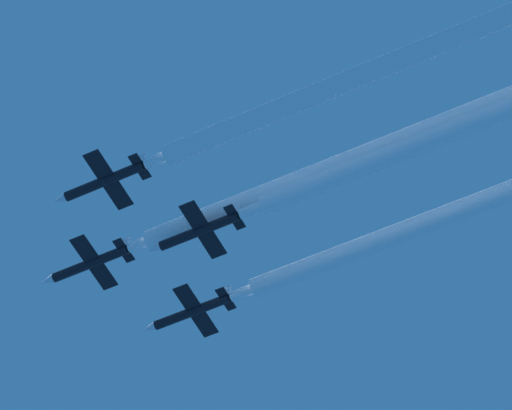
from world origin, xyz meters
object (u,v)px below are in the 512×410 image
Objects in this scene: jet_lead at (88,264)px; jet_left_wingman at (102,182)px; jet_slot at (197,232)px; jet_right_wingman at (190,313)px.

jet_lead is 1.00× the size of jet_left_wingman.
jet_lead is 16.84m from jet_slot.
jet_left_wingman reaches higher than jet_slot.
jet_lead is 14.85m from jet_left_wingman.
jet_left_wingman is (-11.77, -8.85, -1.90)m from jet_lead.
jet_slot is at bearing -148.98° from jet_right_wingman.
jet_left_wingman is 1.00× the size of jet_right_wingman.
jet_lead is at bearing 87.14° from jet_slot.
jet_slot is at bearing -34.75° from jet_left_wingman.
jet_right_wingman is at bearing 0.17° from jet_left_wingman.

